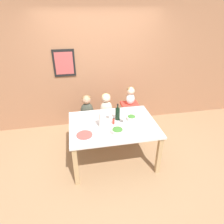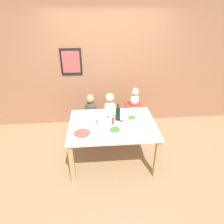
# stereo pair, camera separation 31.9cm
# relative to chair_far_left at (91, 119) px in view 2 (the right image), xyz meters

# --- Properties ---
(ground_plane) EXTENTS (14.00, 14.00, 0.00)m
(ground_plane) POSITION_rel_chair_far_left_xyz_m (0.38, -0.78, -0.39)
(ground_plane) COLOR #9E7A56
(wall_back) EXTENTS (10.00, 0.09, 2.70)m
(wall_back) POSITION_rel_chair_far_left_xyz_m (0.38, 0.60, 0.96)
(wall_back) COLOR #9E6B4C
(wall_back) RESTS_ON ground_plane
(dining_table) EXTENTS (1.46, 1.09, 0.75)m
(dining_table) POSITION_rel_chair_far_left_xyz_m (0.38, -0.78, 0.27)
(dining_table) COLOR silver
(dining_table) RESTS_ON ground_plane
(chair_far_left) EXTENTS (0.42, 0.42, 0.46)m
(chair_far_left) POSITION_rel_chair_far_left_xyz_m (0.00, 0.00, 0.00)
(chair_far_left) COLOR silver
(chair_far_left) RESTS_ON ground_plane
(chair_far_center) EXTENTS (0.42, 0.42, 0.46)m
(chair_far_center) POSITION_rel_chair_far_left_xyz_m (0.39, 0.00, 0.00)
(chair_far_center) COLOR silver
(chair_far_center) RESTS_ON ground_plane
(chair_right_highchair) EXTENTS (0.35, 0.36, 0.68)m
(chair_right_highchair) POSITION_rel_chair_far_left_xyz_m (0.90, 0.00, 0.15)
(chair_right_highchair) COLOR silver
(chair_right_highchair) RESTS_ON ground_plane
(person_child_left) EXTENTS (0.25, 0.18, 0.50)m
(person_child_left) POSITION_rel_chair_far_left_xyz_m (0.00, 0.00, 0.34)
(person_child_left) COLOR #3D4238
(person_child_left) RESTS_ON chair_far_left
(person_child_center) EXTENTS (0.25, 0.18, 0.50)m
(person_child_center) POSITION_rel_chair_far_left_xyz_m (0.39, 0.00, 0.34)
(person_child_center) COLOR beige
(person_child_center) RESTS_ON chair_far_center
(person_baby_right) EXTENTS (0.18, 0.17, 0.38)m
(person_baby_right) POSITION_rel_chair_far_left_xyz_m (0.90, 0.00, 0.52)
(person_baby_right) COLOR silver
(person_baby_right) RESTS_ON chair_right_highchair
(wine_bottle) EXTENTS (0.08, 0.08, 0.30)m
(wine_bottle) POSITION_rel_chair_far_left_xyz_m (0.48, -0.66, 0.48)
(wine_bottle) COLOR black
(wine_bottle) RESTS_ON dining_table
(paper_towel_roll) EXTENTS (0.12, 0.12, 0.26)m
(paper_towel_roll) POSITION_rel_chair_far_left_xyz_m (0.19, -0.84, 0.49)
(paper_towel_roll) COLOR white
(paper_towel_roll) RESTS_ON dining_table
(wine_glass_near) EXTENTS (0.08, 0.08, 0.19)m
(wine_glass_near) POSITION_rel_chair_far_left_xyz_m (0.56, -0.80, 0.49)
(wine_glass_near) COLOR white
(wine_glass_near) RESTS_ON dining_table
(wine_glass_far) EXTENTS (0.08, 0.08, 0.19)m
(wine_glass_far) POSITION_rel_chair_far_left_xyz_m (0.35, -0.64, 0.49)
(wine_glass_far) COLOR white
(wine_glass_far) RESTS_ON dining_table
(salad_bowl_large) EXTENTS (0.19, 0.19, 0.10)m
(salad_bowl_large) POSITION_rel_chair_far_left_xyz_m (0.39, -1.07, 0.41)
(salad_bowl_large) COLOR silver
(salad_bowl_large) RESTS_ON dining_table
(salad_bowl_small) EXTENTS (0.16, 0.16, 0.10)m
(salad_bowl_small) POSITION_rel_chair_far_left_xyz_m (0.72, -0.73, 0.41)
(salad_bowl_small) COLOR silver
(salad_bowl_small) RESTS_ON dining_table
(dinner_plate_front_left) EXTENTS (0.25, 0.25, 0.01)m
(dinner_plate_front_left) POSITION_rel_chair_far_left_xyz_m (-0.12, -1.03, 0.37)
(dinner_plate_front_left) COLOR #D14C47
(dinner_plate_front_left) RESTS_ON dining_table
(dinner_plate_back_left) EXTENTS (0.25, 0.25, 0.01)m
(dinner_plate_back_left) POSITION_rel_chair_far_left_xyz_m (0.01, -0.44, 0.37)
(dinner_plate_back_left) COLOR silver
(dinner_plate_back_left) RESTS_ON dining_table
(condiment_bottle_hot_sauce) EXTENTS (0.04, 0.04, 0.12)m
(condiment_bottle_hot_sauce) POSITION_rel_chair_far_left_xyz_m (0.39, -0.79, 0.42)
(condiment_bottle_hot_sauce) COLOR red
(condiment_bottle_hot_sauce) RESTS_ON dining_table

